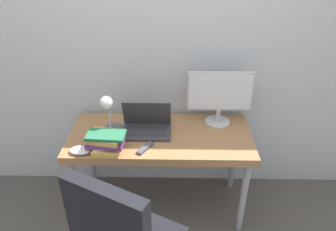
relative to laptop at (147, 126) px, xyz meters
name	(u,v)px	position (x,y,z in m)	size (l,w,h in m)	color
wall_back	(161,43)	(0.10, 0.33, 0.53)	(8.00, 0.05, 2.60)	silver
desk	(160,142)	(0.10, -0.04, -0.12)	(1.36, 0.60, 0.72)	#996B42
laptop	(147,126)	(0.00, 0.00, 0.00)	(0.36, 0.23, 0.24)	#38383D
monitor	(220,95)	(0.55, 0.14, 0.19)	(0.49, 0.19, 0.43)	#B7B7BC
desk_lamp	(109,112)	(-0.25, -0.07, 0.16)	(0.15, 0.26, 0.36)	#4C4C51
book_stack	(106,141)	(-0.26, -0.24, 0.02)	(0.27, 0.21, 0.14)	gold
tv_remote	(145,148)	(0.00, -0.23, -0.04)	(0.11, 0.15, 0.02)	#4C4C51
game_controller	(80,150)	(-0.43, -0.27, -0.03)	(0.15, 0.10, 0.04)	white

